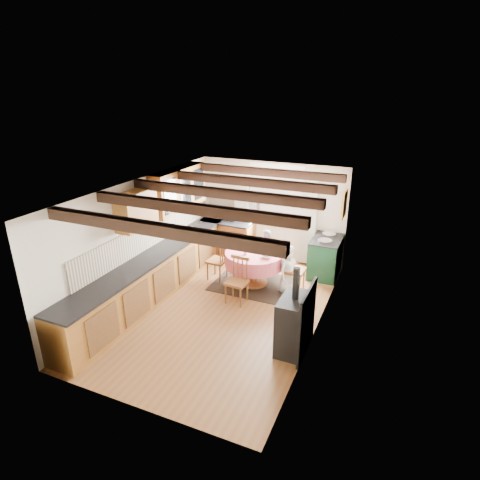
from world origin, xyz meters
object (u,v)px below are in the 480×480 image
at_px(dining_table, 254,269).
at_px(chair_right, 295,269).
at_px(child_far, 266,251).
at_px(cast_iron_stove, 294,310).
at_px(chair_near, 236,281).
at_px(child_right, 287,269).
at_px(chair_left, 217,259).
at_px(aga_range, 325,256).
at_px(cup, 245,252).

relative_size(dining_table, chair_right, 1.23).
relative_size(dining_table, child_far, 1.21).
xyz_separation_m(dining_table, cast_iron_stove, (1.42, -1.87, 0.36)).
bearing_deg(child_far, chair_near, 79.66).
height_order(cast_iron_stove, child_far, cast_iron_stove).
height_order(child_far, child_right, child_right).
height_order(chair_left, child_far, child_far).
height_order(dining_table, child_far, child_far).
bearing_deg(aga_range, chair_right, -113.35).
relative_size(chair_left, child_far, 0.92).
distance_m(chair_right, child_right, 0.16).
bearing_deg(child_far, cast_iron_stove, 109.98).
bearing_deg(cast_iron_stove, chair_near, 144.69).
xyz_separation_m(chair_near, cup, (-0.10, 0.70, 0.32)).
relative_size(chair_near, aga_range, 0.97).
bearing_deg(chair_near, chair_left, 139.72).
bearing_deg(chair_right, aga_range, -23.37).
height_order(dining_table, cup, cup).
distance_m(dining_table, chair_left, 0.86).
xyz_separation_m(dining_table, chair_left, (-0.85, -0.06, 0.10)).
xyz_separation_m(chair_left, chair_right, (1.73, 0.15, 0.03)).
xyz_separation_m(chair_near, cast_iron_stove, (1.46, -1.03, 0.27)).
bearing_deg(dining_table, cup, -135.43).
distance_m(child_far, child_right, 1.05).
distance_m(chair_right, aga_range, 1.09).
relative_size(dining_table, chair_near, 1.32).
bearing_deg(child_right, aga_range, -13.11).
relative_size(chair_left, aga_range, 0.97).
distance_m(dining_table, chair_near, 0.85).
relative_size(chair_left, cup, 9.53).
bearing_deg(cast_iron_stove, cup, 131.99).
bearing_deg(chair_near, cup, 101.69).
distance_m(aga_range, child_right, 1.24).
height_order(chair_left, cup, chair_left).
xyz_separation_m(chair_right, aga_range, (0.43, 1.00, -0.06)).
distance_m(chair_left, chair_right, 1.73).
bearing_deg(cup, cast_iron_stove, -48.01).
bearing_deg(cup, chair_near, -81.83).
relative_size(dining_table, child_right, 1.20).
height_order(chair_near, child_far, child_far).
distance_m(cast_iron_stove, cup, 2.33).
bearing_deg(cast_iron_stove, child_right, 109.89).
bearing_deg(chair_near, chair_right, 48.74).
height_order(chair_left, aga_range, chair_left).
xyz_separation_m(chair_near, child_far, (0.06, 1.58, 0.04)).
bearing_deg(cast_iron_stove, dining_table, 127.07).
relative_size(chair_right, cup, 10.19).
relative_size(chair_near, chair_left, 1.00).
xyz_separation_m(aga_range, cast_iron_stove, (0.11, -2.96, 0.29)).
distance_m(chair_near, chair_right, 1.30).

